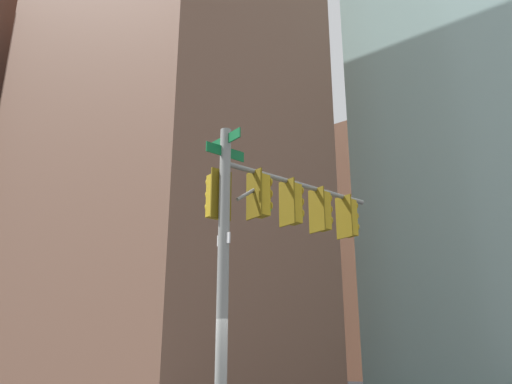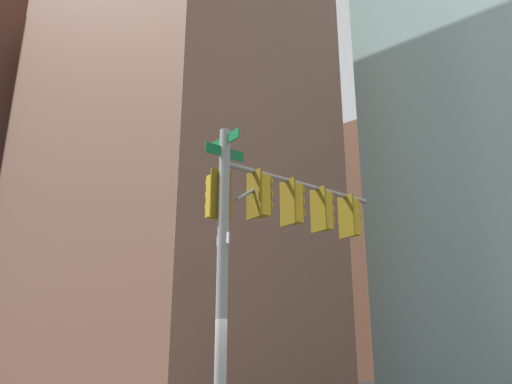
# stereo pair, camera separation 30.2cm
# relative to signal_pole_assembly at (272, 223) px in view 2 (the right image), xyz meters

# --- Properties ---
(signal_pole_assembly) EXTENTS (1.82, 5.14, 6.78)m
(signal_pole_assembly) POSITION_rel_signal_pole_assembly_xyz_m (0.00, 0.00, 0.00)
(signal_pole_assembly) COLOR gray
(signal_pole_assembly) RESTS_ON ground_plane
(building_brick_nearside) EXTENTS (20.42, 17.84, 55.24)m
(building_brick_nearside) POSITION_rel_signal_pole_assembly_xyz_m (-21.90, 16.43, 22.82)
(building_brick_nearside) COLOR #845B47
(building_brick_nearside) RESTS_ON ground_plane
(building_brick_farside) EXTENTS (19.25, 18.91, 30.82)m
(building_brick_farside) POSITION_rel_signal_pole_assembly_xyz_m (-13.96, 53.60, 10.61)
(building_brick_farside) COLOR brown
(building_brick_farside) RESTS_ON ground_plane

